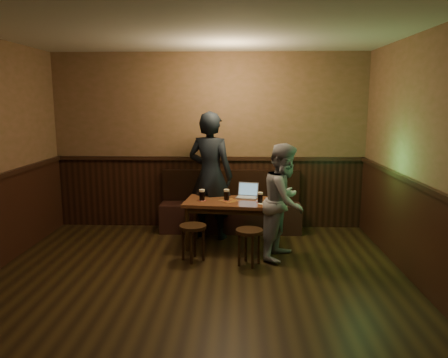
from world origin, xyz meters
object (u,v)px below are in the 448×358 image
at_px(stool_right, 249,237).
at_px(bench, 231,211).
at_px(pint_left, 202,195).
at_px(laptop, 247,194).
at_px(stool_left, 193,232).
at_px(pub_table, 230,207).
at_px(person_suit, 210,176).
at_px(pint_mid, 227,195).
at_px(pint_right, 260,197).
at_px(person_grey, 284,201).

bearing_deg(stool_right, bench, 99.86).
height_order(pint_left, laptop, laptop).
height_order(stool_left, laptop, laptop).
xyz_separation_m(pub_table, person_suit, (-0.29, 0.42, 0.37)).
xyz_separation_m(pint_mid, person_suit, (-0.25, 0.41, 0.20)).
relative_size(bench, stool_left, 4.67).
bearing_deg(stool_left, pint_mid, 55.02).
relative_size(bench, pint_left, 13.66).
distance_m(pub_table, pint_mid, 0.17).
relative_size(stool_left, stool_right, 1.02).
distance_m(pint_right, laptop, 0.37).
bearing_deg(laptop, stool_left, -117.71).
relative_size(pint_left, person_suit, 0.08).
distance_m(pint_mid, laptop, 0.36).
bearing_deg(pint_mid, pint_left, -176.08).
bearing_deg(pint_left, person_grey, -19.94).
relative_size(pint_left, person_grey, 0.11).
relative_size(pint_right, laptop, 0.43).
distance_m(pint_left, person_suit, 0.48).
xyz_separation_m(pint_right, person_suit, (-0.71, 0.53, 0.21)).
distance_m(pint_left, laptop, 0.68).
bearing_deg(stool_left, stool_right, -10.80).
xyz_separation_m(pint_right, laptop, (-0.17, 0.33, -0.02)).
bearing_deg(pint_left, pub_table, 1.88).
relative_size(pub_table, pint_mid, 8.11).
bearing_deg(person_suit, stool_right, 135.97).
distance_m(pint_mid, person_suit, 0.52).
xyz_separation_m(pub_table, stool_right, (0.26, -0.72, -0.21)).
height_order(pint_mid, pint_right, pint_mid).
height_order(pub_table, stool_right, pub_table).
distance_m(pub_table, stool_left, 0.77).
xyz_separation_m(pub_table, pint_right, (0.42, -0.11, 0.16)).
height_order(bench, person_suit, person_suit).
bearing_deg(person_grey, pub_table, 84.13).
bearing_deg(pint_mid, stool_left, -124.98).
distance_m(pub_table, person_suit, 0.63).
bearing_deg(pint_right, person_grey, -45.13).
distance_m(pint_left, person_grey, 1.18).
distance_m(bench, pub_table, 0.83).
xyz_separation_m(pint_left, person_suit, (0.09, 0.43, 0.20)).
relative_size(pint_right, person_suit, 0.08).
distance_m(bench, stool_left, 1.44).
distance_m(bench, person_grey, 1.47).
bearing_deg(pint_left, pint_right, -7.07).
relative_size(pint_mid, pint_right, 1.08).
height_order(stool_right, pint_left, pint_left).
xyz_separation_m(bench, pub_table, (0.00, -0.78, 0.27)).
xyz_separation_m(pint_mid, laptop, (0.30, 0.20, -0.03)).
height_order(stool_left, pint_left, pint_left).
bearing_deg(pub_table, laptop, 46.37).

